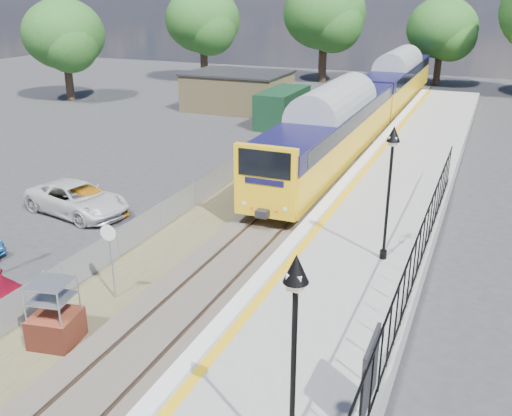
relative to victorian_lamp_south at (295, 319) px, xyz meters
The scene contains 15 objects.
ground 8.05m from the victorian_lamp_south, 143.97° to the left, with size 120.00×120.00×0.00m, color #2D2D30.
track_bed 15.50m from the victorian_lamp_south, 113.60° to the left, with size 5.90×80.00×0.29m.
platform 12.67m from the victorian_lamp_south, 96.18° to the left, with size 5.00×70.00×0.90m, color gray.
platform_edge 12.92m from the victorian_lamp_south, 105.65° to the left, with size 0.90×70.00×0.01m.
victorian_lamp_south is the anchor object (origin of this frame).
victorian_lamp_north 10.00m from the victorian_lamp_south, 91.15° to the left, with size 0.44×0.44×4.60m.
palisade_fence 6.79m from the victorian_lamp_south, 80.47° to the left, with size 0.12×26.00×2.00m.
wire_fence 19.07m from the victorian_lamp_south, 121.23° to the left, with size 0.06×52.00×1.20m.
outbuilding 38.94m from the victorian_lamp_south, 114.99° to the left, with size 10.80×10.10×3.12m.
tree_line 46.24m from the victorian_lamp_south, 95.09° to the left, with size 56.80×43.80×11.88m.
train 33.26m from the victorian_lamp_south, 99.54° to the left, with size 2.82×40.83×3.51m.
brick_plinth 9.08m from the victorian_lamp_south, 161.40° to the left, with size 1.44×1.44×2.01m.
speed_sign 9.98m from the victorian_lamp_south, 145.96° to the left, with size 0.53×0.13×2.65m.
car_yellow 18.27m from the victorian_lamp_south, 139.82° to the left, with size 1.58×3.89×1.13m, color orange.
car_white 18.35m from the victorian_lamp_south, 141.72° to the left, with size 2.36×5.13×1.42m, color silver.
Camera 1 is at (8.11, -11.91, 9.48)m, focal length 40.00 mm.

